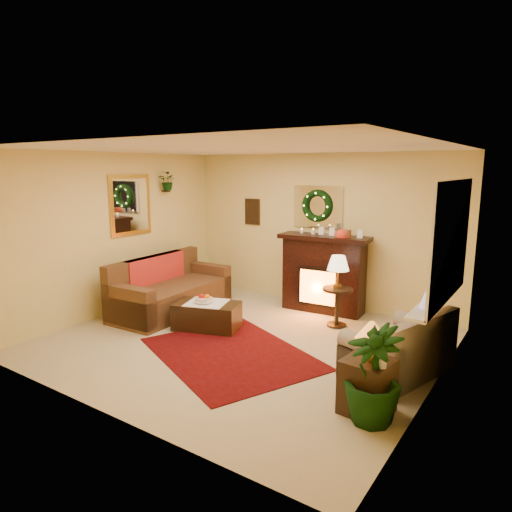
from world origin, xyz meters
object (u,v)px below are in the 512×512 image
Objects in this scene: end_table_square at (367,386)px; coffee_table at (207,315)px; loveseat at (399,338)px; side_table_round at (337,305)px; fireplace at (324,279)px; sofa at (172,286)px.

end_table_square reaches higher than coffee_table.
loveseat is 1.66m from side_table_round.
fireplace is 3.25m from end_table_square.
loveseat is (1.75, -1.65, -0.13)m from fireplace.
fireplace is 0.79m from side_table_round.
fireplace reaches higher than loveseat.
side_table_round reaches higher than end_table_square.
side_table_round reaches higher than coffee_table.
coffee_table is at bearing -142.41° from side_table_round.
end_table_square is (0.02, -1.05, -0.15)m from loveseat.
sofa is at bearing -149.11° from fireplace.
end_table_square is (3.83, -1.26, -0.16)m from sofa.
loveseat is at bearing -40.84° from side_table_round.
sofa reaches higher than coffee_table.
sofa is 1.60× the size of fireplace.
loveseat is 2.38× the size of end_table_square.
end_table_square is (1.78, -2.70, -0.28)m from fireplace.
end_table_square is at bearing -59.13° from side_table_round.
side_table_round is at bearing 16.11° from sofa.
fireplace is 1.02× the size of loveseat.
loveseat is 1.37× the size of coffee_table.
sofa is 2.24× the size of coffee_table.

